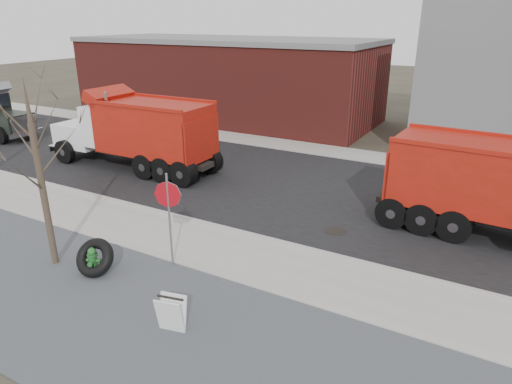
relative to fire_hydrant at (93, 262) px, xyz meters
The scene contains 14 objects.
ground 3.07m from the fire_hydrant, 53.43° to the left, with size 120.00×120.00×0.00m, color #383328.
gravel_verge 2.13m from the fire_hydrant, 29.99° to the right, with size 60.00×5.00×0.03m, color slate.
sidewalk 3.27m from the fire_hydrant, 56.05° to the left, with size 60.00×2.50×0.06m, color #9E9B93.
curb 4.40m from the fire_hydrant, 65.56° to the left, with size 60.00×0.15×0.11m, color #9E9B93.
road 8.94m from the fire_hydrant, 78.26° to the left, with size 60.00×9.40×0.02m, color black.
far_sidewalk 14.57m from the fire_hydrant, 82.83° to the left, with size 60.00×2.00×0.06m, color #9E9B93.
building_brick 21.23m from the fire_hydrant, 112.81° to the left, with size 20.20×8.20×5.30m.
bare_tree 3.25m from the fire_hydrant, behind, with size 3.20×3.20×5.20m.
fire_hydrant is the anchor object (origin of this frame).
truck_tire 0.14m from the fire_hydrant, 29.93° to the left, with size 1.24×1.10×1.04m.
stop_sign 2.58m from the fire_hydrant, 40.11° to the left, with size 0.71×0.26×2.72m.
sandwich_board 3.53m from the fire_hydrant, 14.71° to the right, with size 0.69×0.51×0.86m.
dump_truck_red_a 12.25m from the fire_hydrant, 38.96° to the left, with size 8.39×2.70×3.37m.
dump_truck_red_b 9.37m from the fire_hydrant, 125.30° to the left, with size 8.34×2.51×3.53m.
Camera 1 is at (7.26, -9.68, 6.48)m, focal length 32.00 mm.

